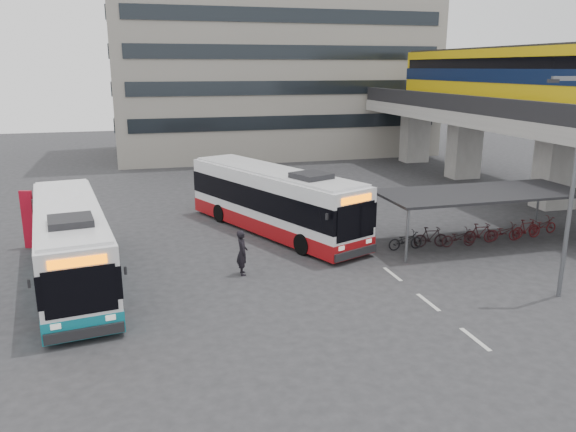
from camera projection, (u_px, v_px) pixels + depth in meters
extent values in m
plane|color=#28282B|center=(336.00, 280.00, 22.74)|extent=(120.00, 120.00, 0.00)
cube|color=gray|center=(556.00, 170.00, 33.93)|extent=(2.20, 1.60, 4.60)
cube|color=gray|center=(464.00, 148.00, 43.26)|extent=(2.20, 1.60, 4.60)
cube|color=gray|center=(415.00, 136.00, 50.71)|extent=(2.20, 1.60, 4.60)
cube|color=gray|center=(518.00, 119.00, 36.96)|extent=(8.00, 32.00, 0.90)
cube|color=black|center=(469.00, 104.00, 35.74)|extent=(0.35, 32.00, 1.10)
cube|color=black|center=(568.00, 103.00, 37.65)|extent=(0.35, 32.00, 1.10)
cube|color=gold|center=(491.00, 78.00, 39.41)|extent=(2.90, 20.00, 3.90)
cube|color=#091533|center=(492.00, 75.00, 39.36)|extent=(2.98, 20.02, 0.90)
cube|color=black|center=(493.00, 63.00, 39.15)|extent=(2.96, 19.20, 0.70)
cube|color=black|center=(494.00, 49.00, 38.91)|extent=(2.70, 19.60, 0.25)
cylinder|color=#595B60|center=(374.00, 216.00, 27.85)|extent=(0.12, 0.12, 2.40)
cylinder|color=#595B60|center=(538.00, 204.00, 30.29)|extent=(0.12, 0.12, 2.40)
cylinder|color=#595B60|center=(407.00, 236.00, 24.49)|extent=(0.12, 0.12, 2.40)
cube|color=black|center=(482.00, 193.00, 27.06)|extent=(10.00, 4.00, 0.12)
imported|color=black|center=(404.00, 239.00, 26.56)|extent=(1.71, 0.60, 0.90)
imported|color=black|center=(429.00, 236.00, 26.89)|extent=(1.66, 0.47, 1.00)
imported|color=black|center=(454.00, 235.00, 27.24)|extent=(1.71, 0.60, 0.90)
imported|color=black|center=(478.00, 232.00, 27.57)|extent=(1.66, 0.47, 1.00)
imported|color=#350C0F|center=(501.00, 231.00, 27.92)|extent=(1.71, 0.60, 0.90)
imported|color=#3F0C0F|center=(524.00, 228.00, 28.25)|extent=(1.66, 0.47, 1.00)
imported|color=#490C0F|center=(547.00, 227.00, 28.60)|extent=(1.71, 0.60, 0.90)
cube|color=gray|center=(270.00, 23.00, 54.61)|extent=(30.00, 15.00, 25.00)
cube|color=beige|center=(475.00, 339.00, 17.78)|extent=(0.15, 1.60, 0.01)
cube|color=beige|center=(428.00, 302.00, 20.58)|extent=(0.15, 1.60, 0.01)
cube|color=beige|center=(392.00, 274.00, 23.37)|extent=(0.15, 1.60, 0.01)
cube|color=white|center=(273.00, 198.00, 28.97)|extent=(7.01, 12.03, 2.75)
cube|color=maroon|center=(273.00, 221.00, 29.30)|extent=(7.07, 12.08, 0.75)
cube|color=black|center=(273.00, 195.00, 28.94)|extent=(7.08, 12.07, 1.15)
cube|color=#FF6C00|center=(356.00, 199.00, 24.16)|extent=(1.67, 0.77, 0.30)
cube|color=black|center=(311.00, 176.00, 26.28)|extent=(2.03, 2.07, 0.28)
cylinder|color=black|center=(303.00, 244.00, 25.68)|extent=(0.66, 1.04, 1.00)
cylinder|color=black|center=(255.00, 207.00, 32.57)|extent=(0.66, 1.04, 1.00)
cube|color=white|center=(70.00, 241.00, 22.10)|extent=(4.03, 11.64, 2.62)
cube|color=#0E7080|center=(73.00, 270.00, 22.41)|extent=(4.08, 11.69, 0.71)
cube|color=black|center=(70.00, 238.00, 22.07)|extent=(4.09, 11.67, 1.09)
cube|color=#FF6C00|center=(77.00, 262.00, 16.79)|extent=(1.69, 0.32, 0.29)
cube|color=black|center=(70.00, 221.00, 19.18)|extent=(1.66, 1.71, 0.27)
cylinder|color=black|center=(44.00, 311.00, 18.75)|extent=(0.42, 0.98, 0.95)
cylinder|color=black|center=(96.00, 245.00, 25.69)|extent=(0.42, 0.98, 0.95)
imported|color=black|center=(242.00, 252.00, 23.13)|extent=(0.48, 0.71, 1.91)
cylinder|color=#595B60|center=(572.00, 191.00, 20.12)|extent=(0.16, 0.16, 8.08)
cube|color=#595B60|center=(570.00, 78.00, 19.10)|extent=(1.21, 0.46, 0.15)
cube|color=black|center=(553.00, 81.00, 19.12)|extent=(0.39, 0.27, 0.12)
cube|color=#A40A1D|center=(28.00, 220.00, 26.46)|extent=(0.58, 0.34, 2.78)
cube|color=white|center=(27.00, 205.00, 26.27)|extent=(0.59, 0.23, 0.56)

